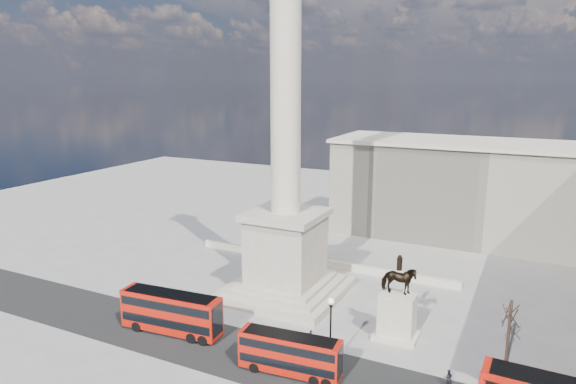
{
  "coord_description": "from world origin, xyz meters",
  "views": [
    {
      "loc": [
        27.29,
        -49.53,
        26.9
      ],
      "look_at": [
        1.0,
        3.61,
        13.64
      ],
      "focal_mm": 32.0,
      "sensor_mm": 36.0,
      "label": 1
    }
  ],
  "objects_px": {
    "pedestrian_standing": "(448,378)",
    "red_bus_b": "(291,354)",
    "equestrian_statue": "(397,309)",
    "pedestrian_crossing": "(311,337)",
    "nelsons_column": "(286,195)",
    "pedestrian_walking": "(533,380)",
    "red_bus_a": "(172,312)",
    "victorian_lamp": "(331,326)"
  },
  "relations": [
    {
      "from": "equestrian_statue",
      "to": "nelsons_column",
      "type": "bearing_deg",
      "value": 161.97
    },
    {
      "from": "equestrian_statue",
      "to": "pedestrian_standing",
      "type": "distance_m",
      "value": 9.4
    },
    {
      "from": "red_bus_a",
      "to": "pedestrian_standing",
      "type": "relative_size",
      "value": 7.19
    },
    {
      "from": "equestrian_statue",
      "to": "pedestrian_crossing",
      "type": "relative_size",
      "value": 6.01
    },
    {
      "from": "nelsons_column",
      "to": "pedestrian_walking",
      "type": "height_order",
      "value": "nelsons_column"
    },
    {
      "from": "pedestrian_crossing",
      "to": "equestrian_statue",
      "type": "bearing_deg",
      "value": -103.4
    },
    {
      "from": "red_bus_a",
      "to": "equestrian_statue",
      "type": "height_order",
      "value": "equestrian_statue"
    },
    {
      "from": "equestrian_statue",
      "to": "pedestrian_crossing",
      "type": "bearing_deg",
      "value": -145.98
    },
    {
      "from": "nelsons_column",
      "to": "pedestrian_crossing",
      "type": "height_order",
      "value": "nelsons_column"
    },
    {
      "from": "pedestrian_walking",
      "to": "red_bus_a",
      "type": "bearing_deg",
      "value": -162.22
    },
    {
      "from": "pedestrian_walking",
      "to": "pedestrian_standing",
      "type": "bearing_deg",
      "value": -149.4
    },
    {
      "from": "nelsons_column",
      "to": "red_bus_a",
      "type": "distance_m",
      "value": 19.11
    },
    {
      "from": "nelsons_column",
      "to": "pedestrian_standing",
      "type": "bearing_deg",
      "value": -27.67
    },
    {
      "from": "pedestrian_walking",
      "to": "pedestrian_crossing",
      "type": "height_order",
      "value": "pedestrian_walking"
    },
    {
      "from": "victorian_lamp",
      "to": "nelsons_column",
      "type": "bearing_deg",
      "value": 130.67
    },
    {
      "from": "pedestrian_standing",
      "to": "red_bus_b",
      "type": "bearing_deg",
      "value": 5.48
    },
    {
      "from": "nelsons_column",
      "to": "equestrian_statue",
      "type": "bearing_deg",
      "value": -18.03
    },
    {
      "from": "pedestrian_walking",
      "to": "nelsons_column",
      "type": "bearing_deg",
      "value": 171.3
    },
    {
      "from": "pedestrian_crossing",
      "to": "pedestrian_standing",
      "type": "bearing_deg",
      "value": -142.83
    },
    {
      "from": "pedestrian_walking",
      "to": "pedestrian_standing",
      "type": "relative_size",
      "value": 1.08
    },
    {
      "from": "nelsons_column",
      "to": "victorian_lamp",
      "type": "xyz_separation_m",
      "value": [
        11.26,
        -13.1,
        -8.86
      ]
    },
    {
      "from": "pedestrian_walking",
      "to": "pedestrian_crossing",
      "type": "distance_m",
      "value": 20.79
    },
    {
      "from": "equestrian_statue",
      "to": "victorian_lamp",
      "type": "bearing_deg",
      "value": -118.07
    },
    {
      "from": "victorian_lamp",
      "to": "pedestrian_crossing",
      "type": "xyz_separation_m",
      "value": [
        -3.29,
        2.93,
        -3.28
      ]
    },
    {
      "from": "nelsons_column",
      "to": "victorian_lamp",
      "type": "relative_size",
      "value": 7.24
    },
    {
      "from": "pedestrian_walking",
      "to": "pedestrian_crossing",
      "type": "xyz_separation_m",
      "value": [
        -20.74,
        -1.48,
        -0.09
      ]
    },
    {
      "from": "red_bus_b",
      "to": "pedestrian_walking",
      "type": "height_order",
      "value": "red_bus_b"
    },
    {
      "from": "victorian_lamp",
      "to": "pedestrian_walking",
      "type": "relative_size",
      "value": 3.99
    },
    {
      "from": "nelsons_column",
      "to": "pedestrian_walking",
      "type": "bearing_deg",
      "value": -16.86
    },
    {
      "from": "red_bus_a",
      "to": "pedestrian_walking",
      "type": "xyz_separation_m",
      "value": [
        35.03,
        5.94,
        -1.53
      ]
    },
    {
      "from": "red_bus_a",
      "to": "pedestrian_walking",
      "type": "relative_size",
      "value": 6.62
    },
    {
      "from": "red_bus_a",
      "to": "equestrian_statue",
      "type": "bearing_deg",
      "value": 18.66
    },
    {
      "from": "red_bus_a",
      "to": "pedestrian_standing",
      "type": "xyz_separation_m",
      "value": [
        28.25,
        3.14,
        -1.6
      ]
    },
    {
      "from": "red_bus_a",
      "to": "pedestrian_standing",
      "type": "height_order",
      "value": "red_bus_a"
    },
    {
      "from": "nelsons_column",
      "to": "red_bus_a",
      "type": "relative_size",
      "value": 4.36
    },
    {
      "from": "equestrian_statue",
      "to": "pedestrian_walking",
      "type": "distance_m",
      "value": 13.86
    },
    {
      "from": "victorian_lamp",
      "to": "red_bus_a",
      "type": "bearing_deg",
      "value": -175.01
    },
    {
      "from": "victorian_lamp",
      "to": "equestrian_statue",
      "type": "bearing_deg",
      "value": 61.93
    },
    {
      "from": "red_bus_b",
      "to": "pedestrian_crossing",
      "type": "xyz_separation_m",
      "value": [
        -0.53,
        5.87,
        -1.27
      ]
    },
    {
      "from": "nelsons_column",
      "to": "pedestrian_standing",
      "type": "height_order",
      "value": "nelsons_column"
    },
    {
      "from": "pedestrian_walking",
      "to": "victorian_lamp",
      "type": "bearing_deg",
      "value": -157.68
    },
    {
      "from": "equestrian_statue",
      "to": "red_bus_b",
      "type": "bearing_deg",
      "value": -122.69
    }
  ]
}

